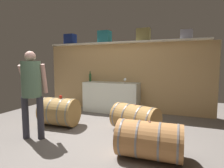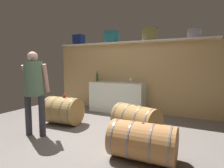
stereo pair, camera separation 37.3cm
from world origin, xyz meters
TOP-DOWN VIEW (x-y plane):
  - ground_plane at (0.00, 0.64)m, footprint 6.18×8.28m
  - back_wall_panel at (0.00, 2.54)m, footprint 4.98×0.10m
  - high_shelf_board at (0.00, 2.39)m, footprint 4.58×0.40m
  - toolcase_navy at (-1.74, 2.39)m, footprint 0.33×0.26m
  - toolcase_teal at (-0.56, 2.39)m, footprint 0.35×0.30m
  - toolcase_olive at (0.59, 2.39)m, footprint 0.37×0.21m
  - toolcase_grey at (1.69, 2.39)m, footprint 0.30×0.26m
  - work_cabinet at (-0.28, 2.22)m, footprint 1.61×0.52m
  - wine_bottle_green at (-1.00, 2.30)m, footprint 0.07×0.07m
  - wine_glass at (0.17, 2.12)m, footprint 0.08×0.08m
  - wine_barrel_near at (-0.93, 0.65)m, footprint 0.82×0.67m
  - wine_barrel_far at (0.78, 0.88)m, footprint 1.07×0.83m
  - wine_barrel_flank at (1.24, -0.14)m, footprint 0.96×0.59m
  - tasting_cup at (-0.89, 0.65)m, footprint 0.06×0.06m
  - winemaker_pouring at (-0.92, -0.16)m, footprint 0.52×0.42m

SIDE VIEW (x-z plane):
  - ground_plane at x=0.00m, z-range -0.02..0.00m
  - wine_barrel_flank at x=1.24m, z-range 0.00..0.56m
  - wine_barrel_far at x=0.78m, z-range 0.00..0.57m
  - wine_barrel_near at x=-0.93m, z-range 0.00..0.64m
  - work_cabinet at x=-0.28m, z-range 0.00..0.87m
  - tasting_cup at x=-0.89m, z-range 0.63..0.69m
  - wine_glass at x=0.17m, z-range 0.89..1.04m
  - back_wall_panel at x=0.00m, z-range 0.00..1.98m
  - wine_bottle_green at x=-1.00m, z-range 0.84..1.15m
  - winemaker_pouring at x=-0.92m, z-range 0.19..1.81m
  - high_shelf_board at x=0.00m, z-range 1.98..2.01m
  - toolcase_grey at x=1.69m, z-range 2.01..2.25m
  - toolcase_navy at x=-1.74m, z-range 2.01..2.32m
  - toolcase_teal at x=-0.56m, z-range 2.01..2.36m
  - toolcase_olive at x=0.59m, z-range 2.01..2.36m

